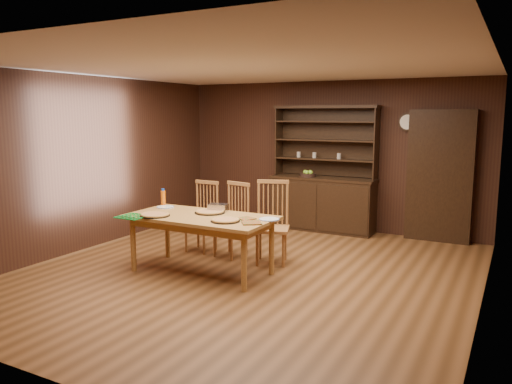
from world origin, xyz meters
The scene contains 20 objects.
floor centered at (0.00, 0.00, 0.00)m, with size 6.00×6.00×0.00m, color brown.
room_shell centered at (0.00, 0.00, 1.58)m, with size 6.00×6.00×6.00m.
china_hutch centered at (0.00, 2.75, 0.60)m, with size 1.84×0.52×2.17m.
doorway centered at (1.90, 2.90, 1.05)m, with size 1.00×0.18×2.10m, color black.
wall_clock centered at (1.35, 2.96, 1.90)m, with size 0.30×0.05×0.30m.
dining_table centered at (-0.52, -0.25, 0.67)m, with size 1.88×0.94×0.75m.
chair_left centered at (-1.12, 0.68, 0.55)m, with size 0.44×0.42×1.04m.
chair_center centered at (-0.56, 0.64, 0.56)m, with size 0.51×0.50×1.06m.
chair_right centered at (0.05, 0.63, 0.60)m, with size 0.59×0.58×1.13m.
pizza_left centered at (-1.03, -0.55, 0.77)m, with size 0.38×0.38×0.04m.
pizza_right centered at (-0.07, -0.40, 0.77)m, with size 0.36×0.36×0.04m.
pizza_center centered at (-0.52, -0.05, 0.77)m, with size 0.40×0.40×0.04m.
cooling_rack centered at (-1.24, -0.72, 0.76)m, with size 0.33×0.33×0.01m, color #0CA033, non-canonical shape.
plate_left centered at (-1.27, -0.02, 0.76)m, with size 0.24×0.24×0.02m.
plate_right centered at (0.35, -0.07, 0.76)m, with size 0.25×0.25×0.02m.
foil_dish centered at (-0.49, 0.10, 0.80)m, with size 0.24×0.18×0.10m, color silver.
juice_bottle centered at (-1.41, 0.11, 0.86)m, with size 0.06×0.06×0.24m.
pot_holder_a centered at (0.26, -0.35, 0.76)m, with size 0.22×0.22×0.02m, color red.
pot_holder_b centered at (0.09, -0.17, 0.76)m, with size 0.19×0.19×0.01m, color red.
fruit_bowl centered at (-0.26, 2.69, 0.98)m, with size 0.28×0.28×0.12m.
Camera 1 is at (3.01, -5.41, 2.03)m, focal length 35.00 mm.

